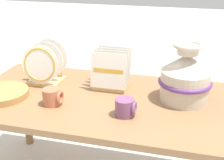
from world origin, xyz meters
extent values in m
cube|color=olive|center=(0.00, 0.00, 0.61)|extent=(1.59, 0.78, 0.03)
cylinder|color=olive|center=(-0.74, 0.34, 0.30)|extent=(0.06, 0.06, 0.59)
cylinder|color=beige|center=(0.37, 0.09, 0.71)|extent=(0.26, 0.26, 0.17)
cone|color=beige|center=(0.37, 0.09, 0.84)|extent=(0.26, 0.26, 0.09)
cylinder|color=beige|center=(0.37, 0.09, 0.90)|extent=(0.11, 0.11, 0.05)
torus|color=beige|center=(0.37, 0.09, 0.93)|extent=(0.16, 0.16, 0.02)
torus|color=#60337A|center=(0.37, 0.09, 0.73)|extent=(0.28, 0.28, 0.02)
cube|color=tan|center=(-0.44, 0.12, 0.64)|extent=(0.19, 0.16, 0.02)
cylinder|color=tan|center=(-0.51, 0.18, 0.68)|extent=(0.01, 0.01, 0.06)
cylinder|color=tan|center=(-0.37, 0.18, 0.68)|extent=(0.01, 0.01, 0.06)
cylinder|color=white|center=(-0.44, 0.05, 0.76)|extent=(0.23, 0.04, 0.22)
torus|color=gold|center=(-0.44, 0.05, 0.76)|extent=(0.20, 0.04, 0.19)
cylinder|color=white|center=(-0.44, 0.12, 0.76)|extent=(0.23, 0.04, 0.22)
cylinder|color=white|center=(-0.44, 0.19, 0.76)|extent=(0.23, 0.04, 0.22)
cube|color=tan|center=(-0.04, 0.15, 0.64)|extent=(0.19, 0.16, 0.02)
cylinder|color=tan|center=(-0.11, 0.22, 0.68)|extent=(0.01, 0.01, 0.06)
cylinder|color=tan|center=(0.02, 0.22, 0.68)|extent=(0.01, 0.01, 0.06)
cube|color=white|center=(-0.04, 0.08, 0.75)|extent=(0.20, 0.04, 0.20)
cube|color=white|center=(-0.04, 0.13, 0.75)|extent=(0.20, 0.04, 0.20)
cube|color=white|center=(-0.04, 0.18, 0.75)|extent=(0.20, 0.04, 0.20)
cube|color=white|center=(-0.04, 0.22, 0.75)|extent=(0.20, 0.04, 0.20)
cube|color=gold|center=(-0.04, 0.08, 0.75)|extent=(0.17, 0.01, 0.02)
cylinder|color=#AD7F47|center=(-0.59, -0.13, 0.63)|extent=(0.29, 0.29, 0.01)
cylinder|color=#AD7F47|center=(-0.59, -0.13, 0.64)|extent=(0.29, 0.29, 0.01)
cylinder|color=#AD7F47|center=(-0.59, -0.13, 0.65)|extent=(0.29, 0.29, 0.01)
cylinder|color=#AD7F47|center=(-0.59, -0.13, 0.66)|extent=(0.29, 0.29, 0.01)
cylinder|color=#7A4770|center=(0.11, -0.16, 0.67)|extent=(0.09, 0.09, 0.09)
torus|color=#7A4770|center=(0.15, -0.16, 0.67)|extent=(0.02, 0.07, 0.07)
cylinder|color=#B76647|center=(-0.29, -0.14, 0.67)|extent=(0.09, 0.09, 0.09)
torus|color=#B76647|center=(-0.24, -0.14, 0.67)|extent=(0.02, 0.07, 0.07)
camera|label=1|loc=(0.39, -1.47, 1.36)|focal=50.00mm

